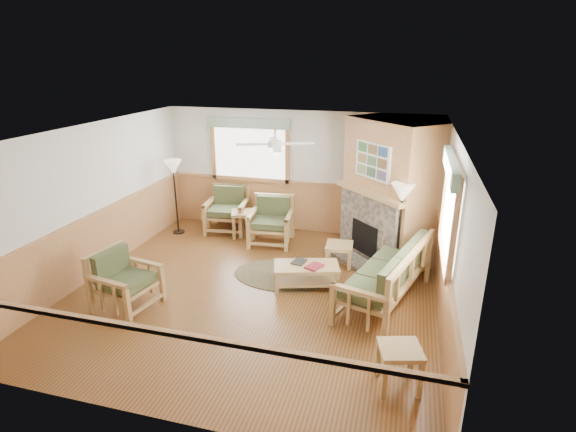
% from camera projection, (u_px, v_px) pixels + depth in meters
% --- Properties ---
extents(floor, '(6.00, 6.00, 0.01)m').
position_uv_depth(floor, '(255.00, 291.00, 7.67)').
color(floor, brown).
rests_on(floor, ground).
extents(ceiling, '(6.00, 6.00, 0.01)m').
position_uv_depth(ceiling, '(250.00, 132.00, 6.76)').
color(ceiling, white).
rests_on(ceiling, floor).
extents(wall_back, '(6.00, 0.02, 2.70)m').
position_uv_depth(wall_back, '(298.00, 172.00, 9.94)').
color(wall_back, silver).
rests_on(wall_back, floor).
extents(wall_front, '(6.00, 0.02, 2.70)m').
position_uv_depth(wall_front, '(152.00, 313.00, 4.48)').
color(wall_front, silver).
rests_on(wall_front, floor).
extents(wall_left, '(0.02, 6.00, 2.70)m').
position_uv_depth(wall_left, '(93.00, 201.00, 7.95)').
color(wall_left, silver).
rests_on(wall_left, floor).
extents(wall_right, '(0.02, 6.00, 2.70)m').
position_uv_depth(wall_right, '(449.00, 235.00, 6.47)').
color(wall_right, silver).
rests_on(wall_right, floor).
extents(wainscot, '(6.00, 6.00, 1.10)m').
position_uv_depth(wainscot, '(254.00, 261.00, 7.48)').
color(wainscot, '#B07848').
rests_on(wainscot, floor).
extents(fireplace, '(3.11, 3.11, 2.70)m').
position_uv_depth(fireplace, '(390.00, 191.00, 8.57)').
color(fireplace, '#B07848').
rests_on(fireplace, floor).
extents(window_back, '(1.90, 0.16, 1.50)m').
position_uv_depth(window_back, '(249.00, 117.00, 9.78)').
color(window_back, white).
rests_on(window_back, wall_back).
extents(window_right, '(0.16, 1.90, 1.50)m').
position_uv_depth(window_right, '(458.00, 157.00, 5.90)').
color(window_right, white).
rests_on(window_right, wall_right).
extents(ceiling_fan, '(1.59, 1.59, 0.36)m').
position_uv_depth(ceiling_fan, '(275.00, 132.00, 6.97)').
color(ceiling_fan, white).
rests_on(ceiling_fan, ceiling).
extents(sofa, '(2.34, 1.48, 1.00)m').
position_uv_depth(sofa, '(385.00, 274.00, 7.15)').
color(sofa, tan).
rests_on(sofa, floor).
extents(armchair_back_left, '(1.00, 1.00, 1.00)m').
position_uv_depth(armchair_back_left, '(227.00, 210.00, 10.16)').
color(armchair_back_left, tan).
rests_on(armchair_back_left, floor).
extents(armchair_back_right, '(0.95, 0.95, 0.98)m').
position_uv_depth(armchair_back_right, '(271.00, 221.00, 9.46)').
color(armchair_back_right, tan).
rests_on(armchair_back_right, floor).
extents(armchair_left, '(0.96, 0.96, 0.93)m').
position_uv_depth(armchair_left, '(126.00, 280.00, 7.03)').
color(armchair_left, tan).
rests_on(armchair_left, floor).
extents(coffee_table, '(1.20, 0.84, 0.44)m').
position_uv_depth(coffee_table, '(306.00, 277.00, 7.68)').
color(coffee_table, tan).
rests_on(coffee_table, floor).
extents(end_table_chairs, '(0.65, 0.63, 0.57)m').
position_uv_depth(end_table_chairs, '(244.00, 224.00, 9.90)').
color(end_table_chairs, tan).
rests_on(end_table_chairs, floor).
extents(end_table_sofa, '(0.60, 0.58, 0.55)m').
position_uv_depth(end_table_sofa, '(399.00, 367.00, 5.36)').
color(end_table_sofa, tan).
rests_on(end_table_sofa, floor).
extents(footstool, '(0.54, 0.54, 0.43)m').
position_uv_depth(footstool, '(339.00, 255.00, 8.53)').
color(footstool, tan).
rests_on(footstool, floor).
extents(braided_rug, '(2.29, 2.29, 0.01)m').
position_uv_depth(braided_rug, '(283.00, 275.00, 8.19)').
color(braided_rug, brown).
rests_on(braided_rug, floor).
extents(floor_lamp_left, '(0.41, 0.41, 1.68)m').
position_uv_depth(floor_lamp_left, '(176.00, 197.00, 9.90)').
color(floor_lamp_left, black).
rests_on(floor_lamp_left, floor).
extents(floor_lamp_right, '(0.41, 0.41, 1.76)m').
position_uv_depth(floor_lamp_right, '(399.00, 232.00, 7.83)').
color(floor_lamp_right, black).
rests_on(floor_lamp_right, floor).
extents(book_red, '(0.32, 0.36, 0.03)m').
position_uv_depth(book_red, '(315.00, 266.00, 7.51)').
color(book_red, maroon).
rests_on(book_red, coffee_table).
extents(book_dark, '(0.25, 0.30, 0.03)m').
position_uv_depth(book_dark, '(299.00, 261.00, 7.70)').
color(book_dark, black).
rests_on(book_dark, coffee_table).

